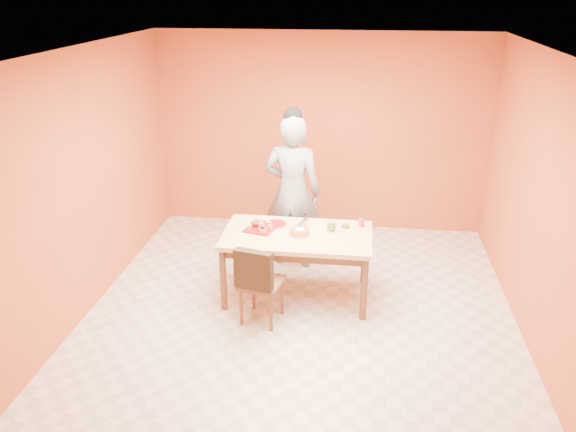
# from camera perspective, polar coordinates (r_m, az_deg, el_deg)

# --- Properties ---
(floor) EXTENTS (5.00, 5.00, 0.00)m
(floor) POSITION_cam_1_polar(r_m,az_deg,el_deg) (6.01, 1.15, -10.27)
(floor) COLOR beige
(floor) RESTS_ON ground
(ceiling) EXTENTS (5.00, 5.00, 0.00)m
(ceiling) POSITION_cam_1_polar(r_m,az_deg,el_deg) (5.07, 1.39, 16.26)
(ceiling) COLOR white
(ceiling) RESTS_ON wall_back
(wall_back) EXTENTS (4.50, 0.00, 4.50)m
(wall_back) POSITION_cam_1_polar(r_m,az_deg,el_deg) (7.77, 3.35, 8.38)
(wall_back) COLOR #C7572E
(wall_back) RESTS_ON floor
(wall_left) EXTENTS (0.00, 5.00, 5.00)m
(wall_left) POSITION_cam_1_polar(r_m,az_deg,el_deg) (6.05, -20.46, 2.74)
(wall_left) COLOR #C7572E
(wall_left) RESTS_ON floor
(wall_right) EXTENTS (0.00, 5.00, 5.00)m
(wall_right) POSITION_cam_1_polar(r_m,az_deg,el_deg) (5.62, 24.68, 0.60)
(wall_right) COLOR #C7572E
(wall_right) RESTS_ON floor
(dining_table) EXTENTS (1.60, 0.90, 0.76)m
(dining_table) POSITION_cam_1_polar(r_m,az_deg,el_deg) (6.09, 0.94, -2.61)
(dining_table) COLOR #E0C975
(dining_table) RESTS_ON floor
(dining_chair) EXTENTS (0.49, 0.55, 0.89)m
(dining_chair) POSITION_cam_1_polar(r_m,az_deg,el_deg) (5.73, -2.73, -6.67)
(dining_chair) COLOR brown
(dining_chair) RESTS_ON floor
(pastry_pile) EXTENTS (0.27, 0.27, 0.09)m
(pastry_pile) POSITION_cam_1_polar(r_m,az_deg,el_deg) (6.13, -2.82, -0.84)
(pastry_pile) COLOR tan
(pastry_pile) RESTS_ON pastry_platter
(person) EXTENTS (0.72, 0.51, 1.88)m
(person) POSITION_cam_1_polar(r_m,az_deg,el_deg) (6.72, 0.47, 2.45)
(person) COLOR gray
(person) RESTS_ON floor
(pastry_platter) EXTENTS (0.37, 0.37, 0.02)m
(pastry_platter) POSITION_cam_1_polar(r_m,az_deg,el_deg) (6.15, -2.81, -1.30)
(pastry_platter) COLOR maroon
(pastry_platter) RESTS_ON dining_table
(red_dinner_plate) EXTENTS (0.29, 0.29, 0.01)m
(red_dinner_plate) POSITION_cam_1_polar(r_m,az_deg,el_deg) (6.28, -1.19, -0.78)
(red_dinner_plate) COLOR maroon
(red_dinner_plate) RESTS_ON dining_table
(white_cake_plate) EXTENTS (0.32, 0.32, 0.01)m
(white_cake_plate) POSITION_cam_1_polar(r_m,az_deg,el_deg) (6.02, 1.17, -1.87)
(white_cake_plate) COLOR silver
(white_cake_plate) RESTS_ON dining_table
(sponge_cake) EXTENTS (0.26, 0.26, 0.05)m
(sponge_cake) POSITION_cam_1_polar(r_m,az_deg,el_deg) (6.00, 1.18, -1.60)
(sponge_cake) COLOR orange
(sponge_cake) RESTS_ON white_cake_plate
(cake_server) EXTENTS (0.11, 0.26, 0.01)m
(cake_server) POSITION_cam_1_polar(r_m,az_deg,el_deg) (6.15, 1.46, -0.64)
(cake_server) COLOR white
(cake_server) RESTS_ON sponge_cake
(egg_ornament) EXTENTS (0.13, 0.12, 0.13)m
(egg_ornament) POSITION_cam_1_polar(r_m,az_deg,el_deg) (6.10, 4.44, -0.95)
(egg_ornament) COLOR olive
(egg_ornament) RESTS_ON dining_table
(magenta_glass) EXTENTS (0.08, 0.08, 0.09)m
(magenta_glass) POSITION_cam_1_polar(r_m,az_deg,el_deg) (6.26, 7.45, -0.68)
(magenta_glass) COLOR #BF1C4A
(magenta_glass) RESTS_ON dining_table
(checker_tin) EXTENTS (0.11, 0.11, 0.03)m
(checker_tin) POSITION_cam_1_polar(r_m,az_deg,el_deg) (6.23, 5.85, -1.03)
(checker_tin) COLOR #341B0E
(checker_tin) RESTS_ON dining_table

